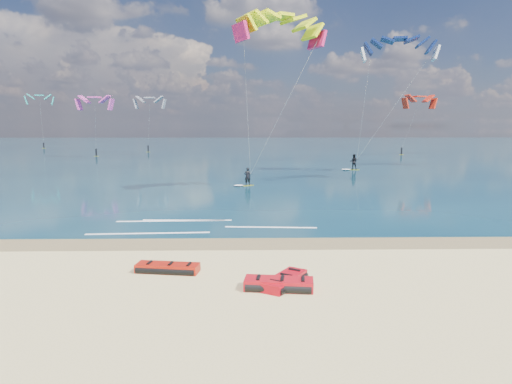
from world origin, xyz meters
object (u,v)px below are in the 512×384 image
at_px(packed_kite_left, 168,272).
at_px(packed_kite_right, 285,285).
at_px(packed_kite_mid, 279,289).
at_px(kitesurfer_far, 377,98).
at_px(kitesurfer_main, 264,96).

xyz_separation_m(packed_kite_left, packed_kite_right, (4.36, -1.55, 0.00)).
height_order(packed_kite_mid, kitesurfer_far, kitesurfer_far).
bearing_deg(kitesurfer_far, kitesurfer_main, -116.60).
xyz_separation_m(packed_kite_right, kitesurfer_far, (14.15, 39.42, 8.86)).
bearing_deg(packed_kite_right, kitesurfer_main, 31.58).
height_order(packed_kite_left, packed_kite_mid, packed_kite_mid).
distance_m(packed_kite_mid, packed_kite_right, 0.46).
relative_size(packed_kite_right, kitesurfer_far, 0.14).
xyz_separation_m(packed_kite_left, kitesurfer_far, (18.51, 37.87, 8.86)).
xyz_separation_m(packed_kite_mid, kitesurfer_main, (0.38, 24.37, 8.03)).
bearing_deg(packed_kite_right, packed_kite_left, 102.32).
bearing_deg(packed_kite_left, kitesurfer_main, 87.55).
distance_m(packed_kite_mid, kitesurfer_main, 25.67).
bearing_deg(packed_kite_right, kitesurfer_far, 12.17).
bearing_deg(packed_kite_mid, packed_kite_right, 65.39).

